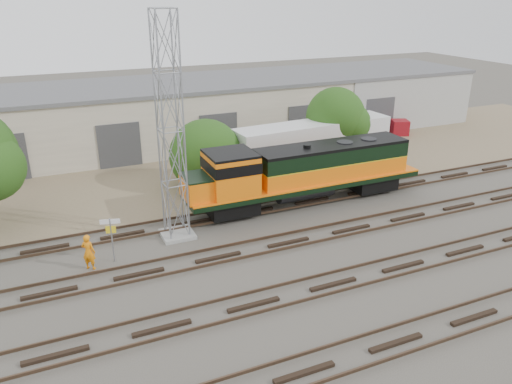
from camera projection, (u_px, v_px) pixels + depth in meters
name	position (u px, v px, depth m)	size (l,w,h in m)	color
ground	(302.00, 256.00, 25.51)	(140.00, 140.00, 0.00)	#47423A
dirt_strip	(208.00, 168.00, 38.23)	(80.00, 16.00, 0.02)	#726047
tracks	(333.00, 284.00, 22.93)	(80.00, 20.40, 0.28)	black
warehouse	(178.00, 112.00, 44.03)	(58.40, 10.40, 5.30)	beige
locomotive	(302.00, 172.00, 30.98)	(15.62, 2.74, 3.75)	black
signal_tower	(171.00, 135.00, 25.47)	(1.75, 1.75, 11.87)	gray
sign_post	(111.00, 232.00, 24.39)	(0.95, 0.29, 2.37)	gray
worker	(89.00, 252.00, 24.03)	(0.67, 0.44, 1.84)	orange
semi_trailer	(317.00, 141.00, 36.69)	(12.43, 3.38, 3.78)	silver
dumpster_blue	(364.00, 133.00, 44.77)	(1.60, 1.50, 1.50)	navy
dumpster_red	(400.00, 128.00, 46.80)	(1.50, 1.40, 1.40)	maroon
tree_mid	(210.00, 158.00, 33.89)	(5.25, 5.00, 5.00)	#382619
tree_east	(339.00, 118.00, 37.63)	(4.67, 4.45, 6.01)	#382619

